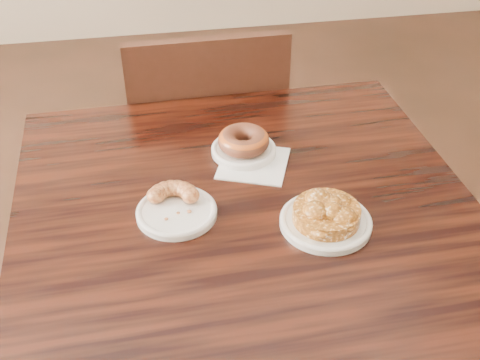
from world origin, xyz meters
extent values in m
cube|color=black|center=(0.10, -0.16, 0.38)|extent=(0.93, 0.93, 0.75)
cube|color=white|center=(0.14, -0.02, 0.75)|extent=(0.18, 0.18, 0.00)
cylinder|color=white|center=(0.13, 0.02, 0.76)|extent=(0.14, 0.14, 0.01)
cylinder|color=white|center=(-0.04, -0.16, 0.76)|extent=(0.16, 0.16, 0.01)
cylinder|color=white|center=(0.23, -0.24, 0.76)|extent=(0.17, 0.17, 0.01)
torus|color=#953F15|center=(0.13, 0.02, 0.79)|extent=(0.11, 0.11, 0.04)
camera|label=1|loc=(-0.08, -1.06, 1.50)|focal=45.00mm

